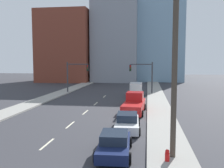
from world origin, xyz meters
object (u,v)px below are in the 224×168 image
Objects in this scene: traffic_signal_left at (74,73)px; sedan_navy at (114,144)px; sedan_white at (127,122)px; box_truck_gray at (136,90)px; utility_pole_right_near at (175,64)px; pickup_truck_red at (134,104)px; traffic_signal_right at (145,73)px; sedan_tan at (135,98)px; fire_hydrant at (167,157)px.

traffic_signal_left is 1.20× the size of sedan_navy.
box_truck_gray reaches higher than sedan_white.
utility_pole_right_near is 1.72× the size of pickup_truck_red.
traffic_signal_left and traffic_signal_right have the same top height.
utility_pole_right_near reaches higher than sedan_white.
box_truck_gray reaches higher than sedan_tan.
traffic_signal_right is at bearing 0.00° from traffic_signal_left.
pickup_truck_red is at bearing -86.92° from sedan_tan.
box_truck_gray is (-0.14, 19.32, 0.40)m from sedan_white.
sedan_navy is 12.66m from pickup_truck_red.
traffic_signal_right is 0.87× the size of pickup_truck_red.
traffic_signal_left reaches higher than sedan_tan.
sedan_navy is (10.98, -28.10, -2.95)m from traffic_signal_left.
box_truck_gray is at bearing 86.50° from sedan_navy.
fire_hydrant is 13.95m from pickup_truck_red.
sedan_navy is at bearing -90.04° from sedan_tan.
utility_pole_right_near is at bearing -63.10° from traffic_signal_left.
box_truck_gray reaches higher than pickup_truck_red.
fire_hydrant is at bearing -84.37° from box_truck_gray.
fire_hydrant is (14.08, -29.17, -3.16)m from traffic_signal_left.
traffic_signal_left is 1.16× the size of sedan_white.
box_truck_gray is (-0.33, 12.10, 0.16)m from pickup_truck_red.
utility_pole_right_near is 6.03m from sedan_navy.
sedan_white is at bearing -93.05° from traffic_signal_right.
sedan_white is (0.36, 5.42, 0.02)m from sedan_navy.
fire_hydrant is at bearing -80.96° from sedan_tan.
sedan_white reaches higher than fire_hydrant.
traffic_signal_left is at bearing 130.01° from pickup_truck_red.
traffic_signal_left is 32.54m from fire_hydrant.
traffic_signal_right reaches higher than fire_hydrant.
traffic_signal_left is at bearing 180.00° from traffic_signal_right.
sedan_tan is (-0.03, 13.07, 0.03)m from sedan_white.
traffic_signal_left reaches higher than box_truck_gray.
traffic_signal_left is 1.18× the size of sedan_tan.
utility_pole_right_near reaches higher than traffic_signal_right.
fire_hydrant is at bearing -22.04° from sedan_navy.
sedan_white is 0.88× the size of box_truck_gray.
sedan_navy is at bearing 160.96° from fire_hydrant.
fire_hydrant is 25.98m from box_truck_gray.
sedan_tan is at bearing -40.37° from traffic_signal_left.
utility_pole_right_near is 2.01× the size of box_truck_gray.
pickup_truck_red is at bearing 100.56° from fire_hydrant.
traffic_signal_right is 29.38m from fire_hydrant.
utility_pole_right_near reaches higher than sedan_tan.
traffic_signal_right is at bearing 83.81° from sedan_navy.
sedan_navy is at bearing -96.58° from sedan_white.
utility_pole_right_near is at bearing -79.59° from sedan_tan.
utility_pole_right_near is 14.12m from pickup_truck_red.
pickup_truck_red reaches higher than sedan_navy.
pickup_truck_red is at bearing -89.19° from box_truck_gray.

